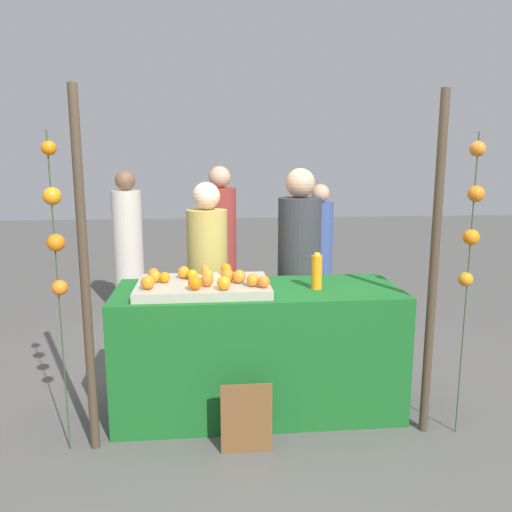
{
  "coord_description": "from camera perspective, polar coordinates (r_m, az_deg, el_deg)",
  "views": [
    {
      "loc": [
        -0.34,
        -3.4,
        1.77
      ],
      "look_at": [
        0.0,
        0.15,
        1.09
      ],
      "focal_mm": 35.69,
      "sensor_mm": 36.0,
      "label": 1
    }
  ],
  "objects": [
    {
      "name": "orange_11",
      "position": [
        3.53,
        -7.13,
        -2.11
      ],
      "size": [
        0.07,
        0.07,
        0.07
      ],
      "primitive_type": "sphere",
      "color": "orange",
      "rests_on": "orange_tray"
    },
    {
      "name": "vendor_left",
      "position": [
        4.11,
        -5.41,
        -3.72
      ],
      "size": [
        0.32,
        0.32,
        1.6
      ],
      "color": "tan",
      "rests_on": "ground_plane"
    },
    {
      "name": "crowd_person_1",
      "position": [
        5.96,
        -14.11,
        0.8
      ],
      "size": [
        0.33,
        0.33,
        1.65
      ],
      "color": "beige",
      "rests_on": "ground_plane"
    },
    {
      "name": "garland_strand_left",
      "position": [
        3.12,
        -21.64,
        3.13
      ],
      "size": [
        0.11,
        0.11,
        1.93
      ],
      "color": "#2D4C23",
      "rests_on": "ground_plane"
    },
    {
      "name": "crowd_person_2",
      "position": [
        5.85,
        7.07,
        0.15
      ],
      "size": [
        0.3,
        0.3,
        1.5
      ],
      "color": "#384C8C",
      "rests_on": "ground_plane"
    },
    {
      "name": "orange_13",
      "position": [
        3.69,
        -5.68,
        -1.52
      ],
      "size": [
        0.07,
        0.07,
        0.07
      ],
      "primitive_type": "sphere",
      "color": "orange",
      "rests_on": "orange_tray"
    },
    {
      "name": "stall_counter",
      "position": [
        3.66,
        0.23,
        -10.42
      ],
      "size": [
        1.97,
        0.74,
        0.89
      ],
      "primitive_type": "cube",
      "color": "#196023",
      "rests_on": "ground_plane"
    },
    {
      "name": "orange_5",
      "position": [
        3.45,
        -3.2,
        -2.19
      ],
      "size": [
        0.09,
        0.09,
        0.09
      ],
      "primitive_type": "sphere",
      "color": "orange",
      "rests_on": "orange_tray"
    },
    {
      "name": "orange_3",
      "position": [
        3.5,
        -11.28,
        -2.25
      ],
      "size": [
        0.08,
        0.08,
        0.08
      ],
      "primitive_type": "sphere",
      "color": "orange",
      "rests_on": "orange_tray"
    },
    {
      "name": "orange_tray",
      "position": [
        3.48,
        -5.92,
        -3.4
      ],
      "size": [
        0.89,
        0.59,
        0.06
      ],
      "primitive_type": "cube",
      "color": "#B2AD99",
      "rests_on": "stall_counter"
    },
    {
      "name": "orange_14",
      "position": [
        3.33,
        -12.04,
        -2.91
      ],
      "size": [
        0.09,
        0.09,
        0.09
      ],
      "primitive_type": "sphere",
      "color": "orange",
      "rests_on": "orange_tray"
    },
    {
      "name": "juice_bottle",
      "position": [
        3.51,
        6.82,
        -1.78
      ],
      "size": [
        0.07,
        0.07,
        0.25
      ],
      "color": "orange",
      "rests_on": "stall_counter"
    },
    {
      "name": "vendor_right",
      "position": [
        4.13,
        4.8,
        -2.94
      ],
      "size": [
        0.34,
        0.34,
        1.7
      ],
      "color": "#333338",
      "rests_on": "ground_plane"
    },
    {
      "name": "orange_4",
      "position": [
        3.3,
        0.89,
        -2.9
      ],
      "size": [
        0.08,
        0.08,
        0.08
      ],
      "primitive_type": "sphere",
      "color": "orange",
      "rests_on": "orange_tray"
    },
    {
      "name": "chalkboard_sign",
      "position": [
        3.25,
        -1.08,
        -17.78
      ],
      "size": [
        0.31,
        0.03,
        0.46
      ],
      "color": "brown",
      "rests_on": "ground_plane"
    },
    {
      "name": "ground_plane",
      "position": [
        3.85,
        0.22,
        -16.62
      ],
      "size": [
        24.0,
        24.0,
        0.0
      ],
      "primitive_type": "plane",
      "color": "#565451"
    },
    {
      "name": "orange_0",
      "position": [
        3.61,
        -11.42,
        -1.93
      ],
      "size": [
        0.08,
        0.08,
        0.08
      ],
      "primitive_type": "sphere",
      "color": "orange",
      "rests_on": "orange_tray"
    },
    {
      "name": "canopy_post_left",
      "position": [
        3.15,
        -18.64,
        -2.26
      ],
      "size": [
        0.06,
        0.06,
        2.18
      ],
      "primitive_type": "cylinder",
      "color": "#473828",
      "rests_on": "ground_plane"
    },
    {
      "name": "orange_15",
      "position": [
        3.59,
        -8.09,
        -1.82
      ],
      "size": [
        0.09,
        0.09,
        0.09
      ],
      "primitive_type": "sphere",
      "color": "orange",
      "rests_on": "orange_tray"
    },
    {
      "name": "orange_7",
      "position": [
        3.26,
        -6.86,
        -3.02
      ],
      "size": [
        0.09,
        0.09,
        0.09
      ],
      "primitive_type": "sphere",
      "color": "orange",
      "rests_on": "orange_tray"
    },
    {
      "name": "orange_2",
      "position": [
        3.69,
        -3.37,
        -1.44
      ],
      "size": [
        0.08,
        0.08,
        0.08
      ],
      "primitive_type": "sphere",
      "color": "orange",
      "rests_on": "orange_tray"
    },
    {
      "name": "garland_strand_right",
      "position": [
        3.37,
        23.11,
        4.09
      ],
      "size": [
        0.11,
        0.11,
        1.93
      ],
      "color": "#2D4C23",
      "rests_on": "ground_plane"
    },
    {
      "name": "orange_12",
      "position": [
        3.34,
        -5.5,
        -2.75
      ],
      "size": [
        0.08,
        0.08,
        0.08
      ],
      "primitive_type": "sphere",
      "color": "orange",
      "rests_on": "orange_tray"
    },
    {
      "name": "orange_8",
      "position": [
        3.42,
        -1.9,
        -2.31
      ],
      "size": [
        0.09,
        0.09,
        0.09
      ],
      "primitive_type": "sphere",
      "color": "orange",
      "rests_on": "orange_tray"
    },
    {
      "name": "crowd_person_0",
      "position": [
        5.48,
        -3.99,
        0.49
      ],
      "size": [
        0.34,
        0.34,
        1.7
      ],
      "color": "maroon",
      "rests_on": "ground_plane"
    },
    {
      "name": "orange_6",
      "position": [
        3.33,
        -0.35,
        -2.72
      ],
      "size": [
        0.08,
        0.08,
        0.08
      ],
      "primitive_type": "sphere",
      "color": "orange",
      "rests_on": "orange_tray"
    },
    {
      "name": "orange_1",
      "position": [
        3.24,
        -3.62,
        -3.05
      ],
      "size": [
        0.09,
        0.09,
        0.09
      ],
      "primitive_type": "sphere",
      "color": "orange",
      "rests_on": "orange_tray"
    },
    {
      "name": "orange_10",
      "position": [
        3.51,
        -5.43,
        -2.11
      ],
      "size": [
        0.08,
        0.08,
        0.08
      ],
      "primitive_type": "sphere",
      "color": "orange",
      "rests_on": "orange_tray"
    },
    {
      "name": "canopy_post_right",
      "position": [
        3.37,
        19.29,
        -1.45
      ],
      "size": [
        0.06,
        0.06,
        2.18
      ],
      "primitive_type": "cylinder",
      "color": "#473828",
      "rests_on": "ground_plane"
    },
    {
      "name": "orange_9",
      "position": [
        3.49,
        -10.2,
        -2.37
      ],
      "size": [
        0.07,
        0.07,
        0.07
      ],
      "primitive_type": "sphere",
      "color": "orange",
      "rests_on": "orange_tray"
    }
  ]
}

